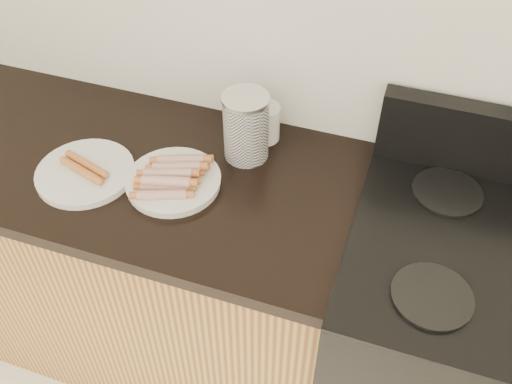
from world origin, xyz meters
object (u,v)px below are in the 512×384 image
(stove, at_px, (464,357))
(side_plate, at_px, (85,173))
(canister, at_px, (246,127))
(main_plate, at_px, (173,182))
(mug, at_px, (265,123))

(stove, xyz_separation_m, side_plate, (-1.10, -0.06, 0.45))
(canister, bearing_deg, main_plate, -128.84)
(mug, bearing_deg, main_plate, -122.34)
(stove, height_order, side_plate, side_plate)
(stove, xyz_separation_m, main_plate, (-0.86, -0.02, 0.45))
(main_plate, bearing_deg, stove, 1.24)
(canister, bearing_deg, side_plate, -149.91)
(stove, distance_m, canister, 0.91)
(stove, bearing_deg, side_plate, -176.72)
(canister, height_order, mug, canister)
(main_plate, distance_m, canister, 0.24)
(main_plate, xyz_separation_m, mug, (0.17, 0.26, 0.05))
(stove, relative_size, mug, 8.43)
(main_plate, height_order, canister, canister)
(stove, xyz_separation_m, canister, (-0.72, 0.16, 0.54))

